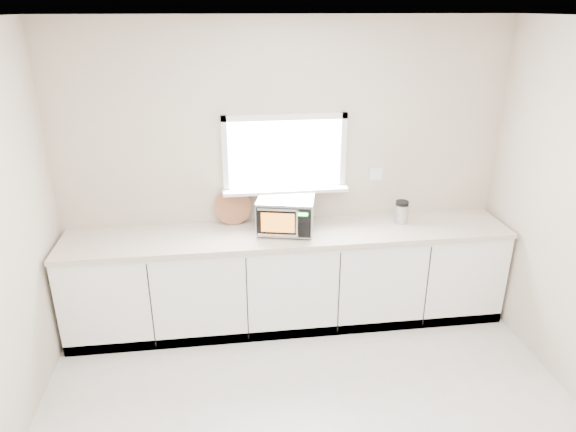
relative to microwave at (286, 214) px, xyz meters
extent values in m
cube|color=#B19D8D|center=(0.03, 0.29, 0.27)|extent=(4.00, 0.02, 2.70)
cube|color=white|center=(0.03, 0.28, 0.47)|extent=(1.00, 0.02, 0.60)
cube|color=white|center=(0.03, 0.21, 0.15)|extent=(1.12, 0.16, 0.03)
cube|color=white|center=(0.03, 0.26, 0.79)|extent=(1.10, 0.04, 0.05)
cube|color=white|center=(0.03, 0.26, 0.14)|extent=(1.10, 0.04, 0.05)
cube|color=white|center=(-0.50, 0.26, 0.47)|extent=(0.05, 0.04, 0.70)
cube|color=white|center=(0.55, 0.26, 0.47)|extent=(0.05, 0.04, 0.70)
cube|color=white|center=(0.88, 0.28, 0.24)|extent=(0.12, 0.01, 0.12)
cube|color=white|center=(0.03, -0.01, -0.64)|extent=(3.92, 0.60, 0.88)
cube|color=beige|center=(0.03, -0.02, -0.18)|extent=(3.92, 0.64, 0.04)
cylinder|color=black|center=(-0.23, -0.09, -0.15)|extent=(0.02, 0.02, 0.01)
cylinder|color=black|center=(-0.16, 0.19, -0.15)|extent=(0.02, 0.02, 0.01)
cylinder|color=black|center=(0.16, -0.18, -0.15)|extent=(0.02, 0.02, 0.01)
cylinder|color=black|center=(0.23, 0.10, -0.15)|extent=(0.02, 0.02, 0.01)
cube|color=#A7AAAF|center=(0.00, 0.01, 0.00)|extent=(0.55, 0.46, 0.29)
cube|color=black|center=(-0.04, -0.18, 0.00)|extent=(0.45, 0.12, 0.25)
cube|color=orange|center=(-0.09, -0.17, 0.00)|extent=(0.28, 0.07, 0.17)
cylinder|color=silver|center=(0.06, -0.23, 0.00)|extent=(0.02, 0.02, 0.22)
cube|color=black|center=(0.11, -0.22, 0.00)|extent=(0.11, 0.03, 0.25)
cube|color=#19FF33|center=(0.11, -0.22, 0.08)|extent=(0.08, 0.02, 0.03)
cube|color=silver|center=(0.00, 0.01, 0.14)|extent=(0.55, 0.46, 0.01)
cube|color=#462F19|center=(-0.12, 0.07, -0.03)|extent=(0.13, 0.23, 0.27)
cube|color=black|center=(-0.15, 0.02, 0.08)|extent=(0.02, 0.05, 0.10)
cube|color=black|center=(-0.12, 0.02, 0.09)|extent=(0.02, 0.05, 0.10)
cube|color=black|center=(-0.09, 0.01, 0.07)|extent=(0.02, 0.05, 0.10)
cube|color=black|center=(-0.14, 0.02, 0.11)|extent=(0.02, 0.05, 0.10)
cube|color=black|center=(-0.10, 0.01, 0.11)|extent=(0.02, 0.05, 0.10)
cylinder|color=#9F5F3D|center=(-0.45, 0.23, 0.00)|extent=(0.33, 0.08, 0.33)
cylinder|color=#A7AAAF|center=(1.07, 0.06, -0.08)|extent=(0.15, 0.15, 0.17)
cylinder|color=black|center=(1.07, 0.06, 0.03)|extent=(0.15, 0.15, 0.04)
camera|label=1|loc=(-0.53, -4.09, 1.68)|focal=32.00mm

